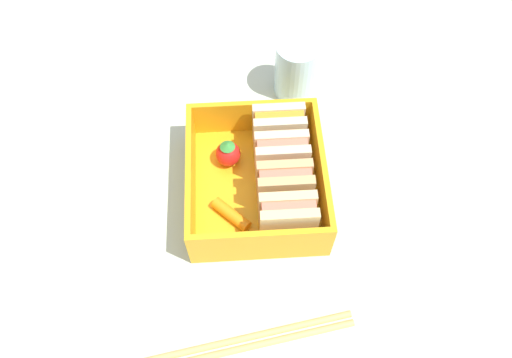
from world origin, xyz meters
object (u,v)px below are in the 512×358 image
at_px(sandwich_center_right, 288,218).
at_px(strawberry_far_left, 228,153).
at_px(carrot_stick_far_left, 231,214).
at_px(sandwich_left, 279,129).
at_px(chopstick_pair, 246,342).
at_px(drinking_glass, 296,69).
at_px(sandwich_center, 284,186).
at_px(folded_napkin, 104,179).
at_px(sandwich_center_left, 281,157).

xyz_separation_m(sandwich_center_right, strawberry_far_left, (-0.09, -0.06, -0.01)).
bearing_deg(strawberry_far_left, carrot_stick_far_left, 0.41).
bearing_deg(sandwich_left, chopstick_pair, -12.44).
distance_m(strawberry_far_left, drinking_glass, 0.14).
distance_m(sandwich_center, folded_napkin, 0.21).
relative_size(strawberry_far_left, drinking_glass, 0.45).
distance_m(sandwich_center_left, chopstick_pair, 0.19).
xyz_separation_m(sandwich_center_right, chopstick_pair, (0.11, -0.05, -0.04)).
bearing_deg(sandwich_center_right, sandwich_center_left, 180.00).
xyz_separation_m(sandwich_center_left, chopstick_pair, (0.18, -0.05, -0.04)).
bearing_deg(sandwich_center, sandwich_center_left, 180.00).
relative_size(strawberry_far_left, carrot_stick_far_left, 0.73).
distance_m(sandwich_center, carrot_stick_far_left, 0.06).
bearing_deg(carrot_stick_far_left, chopstick_pair, 3.85).
xyz_separation_m(sandwich_center, chopstick_pair, (0.15, -0.05, -0.04)).
bearing_deg(chopstick_pair, sandwich_left, 167.56).
distance_m(sandwich_left, carrot_stick_far_left, 0.11).
xyz_separation_m(sandwich_left, sandwich_center, (0.07, 0.00, 0.00)).
height_order(sandwich_center_left, sandwich_center_right, same).
bearing_deg(folded_napkin, sandwich_center_right, 68.55).
bearing_deg(strawberry_far_left, sandwich_left, 108.76).
relative_size(strawberry_far_left, chopstick_pair, 0.16).
bearing_deg(sandwich_center, strawberry_far_left, -132.67).
xyz_separation_m(sandwich_center_left, sandwich_center, (0.04, 0.00, 0.00)).
xyz_separation_m(chopstick_pair, drinking_glass, (-0.31, 0.08, 0.03)).
bearing_deg(drinking_glass, carrot_stick_far_left, -25.33).
distance_m(carrot_stick_far_left, chopstick_pair, 0.13).
height_order(sandwich_left, carrot_stick_far_left, sandwich_left).
bearing_deg(sandwich_center, sandwich_left, 180.00).
distance_m(sandwich_center_left, strawberry_far_left, 0.06).
bearing_deg(sandwich_left, strawberry_far_left, -71.24).
bearing_deg(drinking_glass, folded_napkin, -62.21).
distance_m(sandwich_left, sandwich_center_left, 0.04).
relative_size(sandwich_center_left, strawberry_far_left, 1.69).
xyz_separation_m(sandwich_center, sandwich_center_right, (0.04, 0.00, 0.00)).
distance_m(sandwich_center_left, drinking_glass, 0.13).
height_order(strawberry_far_left, carrot_stick_far_left, strawberry_far_left).
distance_m(sandwich_center_left, carrot_stick_far_left, 0.08).
bearing_deg(carrot_stick_far_left, strawberry_far_left, -179.59).
xyz_separation_m(sandwich_center_left, drinking_glass, (-0.13, 0.03, -0.00)).
xyz_separation_m(carrot_stick_far_left, drinking_glass, (-0.18, 0.09, 0.02)).
bearing_deg(carrot_stick_far_left, sandwich_left, 147.93).
bearing_deg(strawberry_far_left, sandwich_center, 47.33).
bearing_deg(sandwich_left, drinking_glass, 162.30).
bearing_deg(sandwich_center_right, sandwich_left, 180.00).
relative_size(sandwich_center_right, folded_napkin, 0.46).
bearing_deg(drinking_glass, strawberry_far_left, -38.14).
relative_size(sandwich_center, sandwich_center_right, 1.00).
bearing_deg(strawberry_far_left, chopstick_pair, 2.62).
height_order(sandwich_left, sandwich_center, same).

